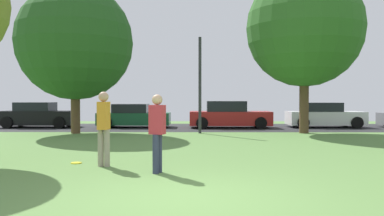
% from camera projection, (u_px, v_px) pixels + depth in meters
% --- Properties ---
extents(ground_plane, '(44.00, 44.00, 0.00)m').
position_uv_depth(ground_plane, '(188.00, 198.00, 6.59)').
color(ground_plane, '#5B8442').
extents(road_strip, '(44.00, 6.40, 0.01)m').
position_uv_depth(road_strip, '(194.00, 127.00, 22.59)').
color(road_strip, '#28282B').
rests_on(road_strip, ground_plane).
extents(oak_tree_right, '(5.38, 5.38, 6.95)m').
position_uv_depth(oak_tree_right, '(75.00, 42.00, 18.64)').
color(oak_tree_right, brown).
rests_on(oak_tree_right, ground_plane).
extents(oak_tree_center, '(5.46, 5.46, 7.65)m').
position_uv_depth(oak_tree_center, '(305.00, 29.00, 18.79)').
color(oak_tree_center, brown).
rests_on(oak_tree_center, ground_plane).
extents(person_catcher, '(0.38, 0.32, 1.73)m').
position_uv_depth(person_catcher, '(157.00, 129.00, 8.77)').
color(person_catcher, '#2D334C').
rests_on(person_catcher, ground_plane).
extents(person_bystander, '(0.30, 0.35, 1.80)m').
position_uv_depth(person_bystander, '(104.00, 125.00, 9.64)').
color(person_bystander, gray).
rests_on(person_bystander, ground_plane).
extents(frisbee_disc, '(0.27, 0.27, 0.03)m').
position_uv_depth(frisbee_disc, '(76.00, 163.00, 10.09)').
color(frisbee_disc, yellow).
rests_on(frisbee_disc, ground_plane).
extents(parked_car_black, '(4.09, 1.95, 1.42)m').
position_uv_depth(parked_car_black, '(38.00, 116.00, 22.64)').
color(parked_car_black, black).
rests_on(parked_car_black, ground_plane).
extents(parked_car_green, '(4.01, 1.97, 1.32)m').
position_uv_depth(parked_car_green, '(134.00, 117.00, 22.66)').
color(parked_car_green, '#195633').
rests_on(parked_car_green, ground_plane).
extents(parked_car_red, '(4.48, 2.09, 1.49)m').
position_uv_depth(parked_car_red, '(229.00, 116.00, 22.34)').
color(parked_car_red, '#B21E1E').
rests_on(parked_car_red, ground_plane).
extents(parked_car_white, '(4.16, 2.02, 1.40)m').
position_uv_depth(parked_car_white, '(324.00, 116.00, 22.62)').
color(parked_car_white, white).
rests_on(parked_car_white, ground_plane).
extents(street_lamp_post, '(0.14, 0.14, 4.50)m').
position_uv_depth(street_lamp_post, '(200.00, 85.00, 18.73)').
color(street_lamp_post, '#2D2D33').
rests_on(street_lamp_post, ground_plane).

